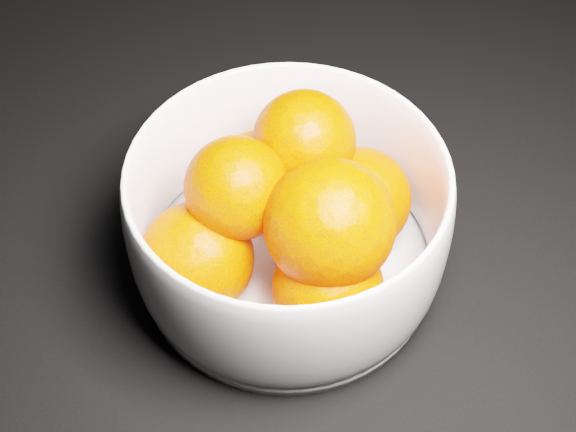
% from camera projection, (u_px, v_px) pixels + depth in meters
% --- Properties ---
extents(ground, '(3.00, 3.00, 0.00)m').
position_uv_depth(ground, '(173.00, 5.00, 0.79)').
color(ground, black).
rests_on(ground, ground).
extents(bowl, '(0.22, 0.22, 0.11)m').
position_uv_depth(bowl, '(288.00, 221.00, 0.54)').
color(bowl, white).
rests_on(bowl, ground).
extents(orange_pile, '(0.16, 0.16, 0.12)m').
position_uv_depth(orange_pile, '(291.00, 214.00, 0.53)').
color(orange_pile, '#E93E00').
rests_on(orange_pile, bowl).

